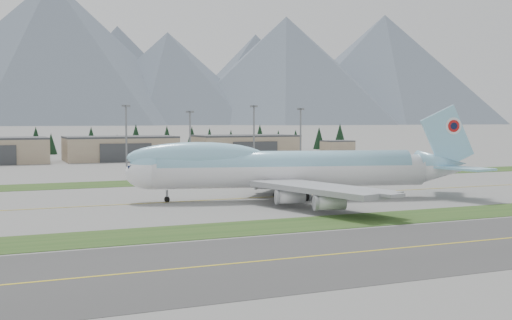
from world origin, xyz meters
name	(u,v)px	position (x,y,z in m)	size (l,w,h in m)	color
ground	(302,195)	(0.00, 0.00, 0.00)	(7000.00, 7000.00, 0.00)	slate
grass_strip_near	(395,218)	(0.00, -38.00, 0.00)	(400.00, 14.00, 0.08)	#244418
grass_strip_far	(235,179)	(0.00, 45.00, 0.00)	(400.00, 18.00, 0.08)	#244418
asphalt_taxiway	(488,240)	(0.00, -62.00, 0.00)	(400.00, 32.00, 0.04)	#323232
taxiway_line_main	(302,195)	(0.00, 0.00, 0.00)	(400.00, 0.40, 0.02)	yellow
taxiway_line_near	(488,240)	(0.00, -62.00, 0.00)	(400.00, 0.40, 0.02)	yellow
boeing_747_freighter	(287,168)	(-6.88, -5.77, 7.16)	(82.66, 69.20, 21.72)	white
hangar_center	(120,148)	(-15.00, 149.90, 5.39)	(48.00, 26.60, 10.80)	#9F866F
hangar_right	(245,146)	(45.00, 149.90, 5.39)	(48.00, 26.60, 10.80)	#9F866F
control_shed	(337,148)	(95.00, 148.00, 3.80)	(14.00, 12.00, 7.60)	#9F866F
floodlight_masts	(133,126)	(-17.55, 110.04, 15.71)	(157.84, 8.88, 24.08)	slate
service_vehicle_a	(128,162)	(-14.34, 135.41, 0.00)	(1.37, 3.39, 1.16)	white
service_vehicle_b	(206,162)	(16.59, 124.07, 0.00)	(1.43, 4.07, 1.34)	#D1E338
service_vehicle_c	(284,158)	(58.79, 134.61, 0.00)	(1.66, 4.08, 1.18)	#B9B9BE
conifer_belt	(129,140)	(1.73, 211.82, 7.09)	(276.56, 15.79, 16.17)	black
mountain_ridge_front	(14,59)	(20.70, 2207.70, 222.18)	(4284.68, 1171.60, 515.27)	slate
mountain_ridge_rear	(23,66)	(81.79, 2900.00, 255.32)	(4518.11, 1019.62, 509.81)	slate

